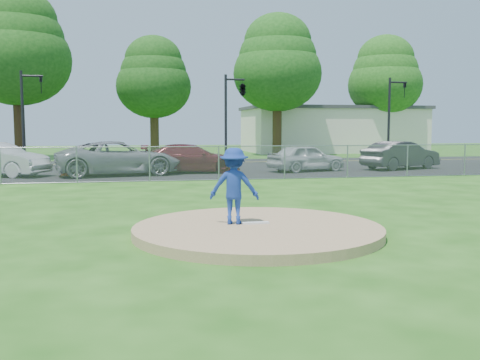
% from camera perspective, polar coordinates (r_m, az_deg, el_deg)
% --- Properties ---
extents(ground, '(120.00, 120.00, 0.00)m').
position_cam_1_polar(ground, '(21.44, -4.10, -0.60)').
color(ground, '#1C5011').
rests_on(ground, ground).
extents(pitchers_mound, '(5.40, 5.40, 0.20)m').
position_cam_1_polar(pitchers_mound, '(11.66, 1.89, -5.35)').
color(pitchers_mound, '#A38159').
rests_on(pitchers_mound, ground).
extents(pitching_rubber, '(0.60, 0.15, 0.04)m').
position_cam_1_polar(pitching_rubber, '(11.83, 1.68, -4.60)').
color(pitching_rubber, white).
rests_on(pitching_rubber, pitchers_mound).
extents(chain_link_fence, '(40.00, 0.06, 1.50)m').
position_cam_1_polar(chain_link_fence, '(23.35, -4.71, 1.75)').
color(chain_link_fence, gray).
rests_on(chain_link_fence, ground).
extents(parking_lot, '(50.00, 8.00, 0.01)m').
position_cam_1_polar(parking_lot, '(27.87, -5.73, 0.83)').
color(parking_lot, black).
rests_on(parking_lot, ground).
extents(street, '(60.00, 7.00, 0.01)m').
position_cam_1_polar(street, '(35.32, -6.86, 1.82)').
color(street, black).
rests_on(street, ground).
extents(commercial_building, '(16.40, 9.40, 4.30)m').
position_cam_1_polar(commercial_building, '(52.55, 9.68, 5.37)').
color(commercial_building, beige).
rests_on(commercial_building, ground).
extents(tree_left, '(7.84, 7.84, 12.53)m').
position_cam_1_polar(tree_left, '(43.40, -22.76, 13.04)').
color(tree_left, '#321F12').
rests_on(tree_left, ground).
extents(tree_center, '(6.16, 6.16, 9.84)m').
position_cam_1_polar(tree_center, '(45.37, -9.19, 10.80)').
color(tree_center, '#3C2916').
rests_on(tree_center, ground).
extents(tree_right, '(7.28, 7.28, 11.63)m').
position_cam_1_polar(tree_right, '(45.00, 4.02, 12.41)').
color(tree_right, '#392614').
rests_on(tree_right, ground).
extents(tree_far_right, '(6.72, 6.72, 10.74)m').
position_cam_1_polar(tree_far_right, '(51.60, 15.21, 10.70)').
color(tree_far_right, '#3A2315').
rests_on(tree_far_right, ground).
extents(traffic_signal_left, '(1.28, 0.20, 5.60)m').
position_cam_1_polar(traffic_signal_left, '(33.74, -21.80, 6.99)').
color(traffic_signal_left, black).
rests_on(traffic_signal_left, ground).
extents(traffic_signal_center, '(1.42, 2.48, 5.60)m').
position_cam_1_polar(traffic_signal_center, '(33.87, 0.10, 9.50)').
color(traffic_signal_center, black).
rests_on(traffic_signal_center, ground).
extents(traffic_signal_right, '(1.28, 0.20, 5.60)m').
position_cam_1_polar(traffic_signal_right, '(37.19, 15.94, 7.01)').
color(traffic_signal_right, black).
rests_on(traffic_signal_right, ground).
extents(pitcher, '(1.21, 0.90, 1.68)m').
position_cam_1_polar(pitcher, '(11.73, -0.63, -0.64)').
color(pitcher, navy).
rests_on(pitcher, pitchers_mound).
extents(traffic_cone, '(0.36, 0.36, 0.69)m').
position_cam_1_polar(traffic_cone, '(26.97, -18.23, 1.16)').
color(traffic_cone, '#EC4C0C').
rests_on(traffic_cone, parking_lot).
extents(parked_car_gray, '(6.37, 3.84, 1.66)m').
position_cam_1_polar(parked_car_gray, '(26.62, -12.82, 2.29)').
color(parked_car_gray, gray).
rests_on(parked_car_gray, parking_lot).
extents(parked_car_darkred, '(5.14, 2.31, 1.46)m').
position_cam_1_polar(parked_car_darkred, '(27.48, -5.23, 2.31)').
color(parked_car_darkred, '#5C171E').
rests_on(parked_car_darkred, parking_lot).
extents(parked_car_pearl, '(4.51, 2.80, 1.43)m').
position_cam_1_polar(parked_car_pearl, '(28.52, 7.06, 2.38)').
color(parked_car_pearl, '#BCBEC1').
rests_on(parked_car_pearl, parking_lot).
extents(parked_car_charcoal, '(4.97, 3.16, 1.55)m').
position_cam_1_polar(parked_car_charcoal, '(31.04, 16.77, 2.55)').
color(parked_car_charcoal, '#29292C').
rests_on(parked_car_charcoal, parking_lot).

